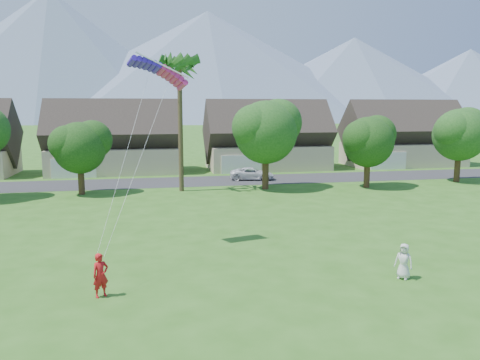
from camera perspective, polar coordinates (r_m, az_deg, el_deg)
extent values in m
plane|color=#2D6019|center=(17.70, 6.50, -17.29)|extent=(500.00, 500.00, 0.00)
cube|color=#2D2D30|center=(49.98, -5.27, -0.16)|extent=(90.00, 7.00, 0.01)
imported|color=red|center=(20.51, -16.64, -11.06)|extent=(0.81, 0.72, 1.85)
imported|color=silver|center=(22.93, 19.33, -9.33)|extent=(0.94, 0.94, 1.65)
imported|color=silver|center=(50.83, 1.49, 0.78)|extent=(5.14, 3.12, 1.33)
cone|color=slate|center=(280.97, -21.91, 13.76)|extent=(190.00, 190.00, 70.00)
cone|color=slate|center=(278.30, -3.90, 13.58)|extent=(240.00, 240.00, 62.00)
cone|color=slate|center=(302.64, 13.65, 11.84)|extent=(200.00, 200.00, 50.00)
cone|color=slate|center=(343.36, 26.07, 10.39)|extent=(180.00, 180.00, 45.00)
cube|color=beige|center=(58.61, -15.00, 2.37)|extent=(15.00, 8.00, 3.00)
cube|color=#382D28|center=(58.35, -15.12, 5.58)|extent=(15.75, 8.15, 8.15)
cube|color=silver|center=(55.11, -19.62, 1.35)|extent=(4.80, 0.12, 2.20)
cube|color=beige|center=(60.33, 3.33, 2.83)|extent=(15.00, 8.00, 3.00)
cube|color=#382D28|center=(60.08, 3.36, 5.95)|extent=(15.75, 8.15, 8.15)
cube|color=silver|center=(55.52, 0.16, 1.91)|extent=(4.80, 0.12, 2.20)
cube|color=beige|center=(67.58, 19.16, 3.00)|extent=(15.00, 8.00, 3.00)
cube|color=#382D28|center=(67.36, 19.30, 5.78)|extent=(15.75, 8.15, 8.15)
cube|color=silver|center=(62.05, 17.65, 2.23)|extent=(4.80, 0.12, 2.20)
cylinder|color=#47301C|center=(44.56, -18.77, -0.28)|extent=(0.56, 0.56, 2.18)
sphere|color=#214916|center=(44.19, -18.97, 3.72)|extent=(4.62, 4.62, 4.62)
cylinder|color=#47301C|center=(44.94, 3.12, 0.66)|extent=(0.62, 0.62, 2.82)
sphere|color=#214916|center=(44.54, 3.16, 5.82)|extent=(5.98, 5.98, 5.98)
cylinder|color=#47301C|center=(47.49, 15.20, 0.49)|extent=(0.58, 0.58, 2.30)
sphere|color=#214916|center=(47.14, 15.36, 4.48)|extent=(4.90, 4.90, 4.90)
cylinder|color=#47301C|center=(54.43, 24.95, 1.14)|extent=(0.60, 0.60, 2.56)
sphere|color=#214916|center=(54.12, 25.20, 5.00)|extent=(5.44, 5.44, 5.44)
cylinder|color=#4C3D26|center=(43.76, -7.27, 6.43)|extent=(0.44, 0.44, 12.00)
sphere|color=#286021|center=(43.96, -7.44, 14.66)|extent=(3.00, 3.00, 3.00)
cube|color=#3C1AC4|center=(26.56, -11.61, 13.13)|extent=(1.78, 1.29, 0.50)
cube|color=#CF2677|center=(26.60, -8.03, 13.22)|extent=(1.78, 1.29, 0.50)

